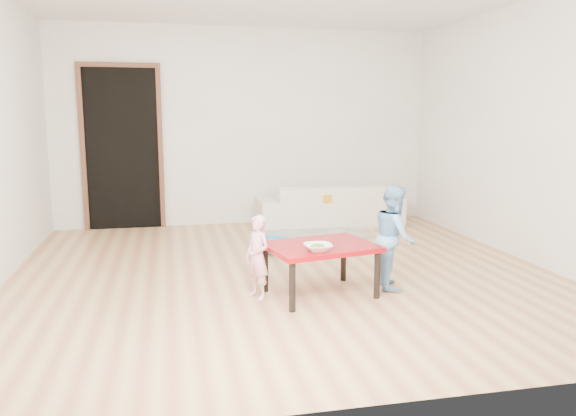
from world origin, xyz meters
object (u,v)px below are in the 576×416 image
object	(u,v)px
child_pink	(257,257)
basin	(273,246)
sofa	(329,205)
bowl	(318,247)
red_table	(320,270)
child_blue	(394,237)

from	to	relation	value
child_pink	basin	world-z (taller)	child_pink
sofa	child_pink	size ratio (longest dim) A/B	2.79
bowl	basin	xyz separation A→B (m)	(-0.05, 1.68, -0.39)
bowl	basin	world-z (taller)	bowl
basin	sofa	bearing A→B (deg)	52.14
red_table	basin	bearing A→B (deg)	94.67
sofa	red_table	distance (m)	2.90
bowl	child_blue	size ratio (longest dim) A/B	0.25
bowl	child_blue	world-z (taller)	child_blue
bowl	child_pink	distance (m)	0.51
sofa	bowl	world-z (taller)	sofa
child_pink	basin	distance (m)	1.52
child_blue	basin	bearing A→B (deg)	43.76
child_pink	red_table	bearing A→B (deg)	55.94
bowl	child_pink	xyz separation A→B (m)	(-0.44, 0.24, -0.11)
child_pink	basin	size ratio (longest dim) A/B	1.54
child_pink	basin	bearing A→B (deg)	134.83
red_table	child_pink	size ratio (longest dim) A/B	1.26
child_blue	basin	distance (m)	1.65
basin	child_blue	bearing A→B (deg)	-60.17
sofa	bowl	size ratio (longest dim) A/B	8.65
red_table	bowl	bearing A→B (deg)	-110.33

